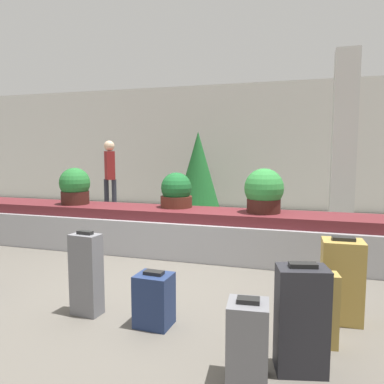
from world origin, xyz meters
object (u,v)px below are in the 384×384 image
Objects in this scene: suitcase_3 at (248,341)px; suitcase_4 at (301,319)px; pillar at (344,144)px; suitcase_0 at (320,309)px; suitcase_6 at (342,281)px; potted_plant_1 at (176,192)px; traveler_0 at (110,171)px; decorated_tree at (198,170)px; potted_plant_2 at (264,192)px; suitcase_2 at (154,300)px; suitcase_5 at (86,274)px; potted_plant_0 at (75,187)px.

suitcase_4 is (0.32, 0.21, 0.10)m from suitcase_3.
pillar is 5.78× the size of suitcase_3.
suitcase_4 reaches higher than suitcase_0.
suitcase_0 is at bearing 58.19° from suitcase_4.
potted_plant_1 is (-2.15, 1.80, 0.52)m from suitcase_6.
decorated_tree is (1.94, 0.62, 0.02)m from traveler_0.
potted_plant_2 reaches higher than suitcase_4.
potted_plant_1 reaches higher than suitcase_4.
suitcase_2 is 0.79× the size of potted_plant_2.
suitcase_3 is 1.07× the size of potted_plant_1.
traveler_0 is 0.89× the size of decorated_tree.
suitcase_3 is 3.33m from potted_plant_1.
potted_plant_2 is 3.73m from decorated_tree.
suitcase_3 is 0.72× the size of suitcase_5.
suitcase_3 is 0.97× the size of potted_plant_0.
suitcase_5 is at bearing 165.66° from traveler_0.
potted_plant_0 is (-1.60, 2.19, 0.55)m from suitcase_5.
suitcase_4 reaches higher than suitcase_3.
suitcase_3 is 0.74× the size of suitcase_4.
decorated_tree is (-2.53, 5.42, 0.76)m from suitcase_0.
suitcase_2 is 0.92× the size of potted_plant_1.
potted_plant_0 is (-3.59, 2.15, 0.63)m from suitcase_0.
suitcase_3 is at bearing -122.78° from suitcase_6.
suitcase_2 is 2.53m from potted_plant_1.
suitcase_6 is (-0.28, -3.70, -1.24)m from pillar.
potted_plant_2 is at bearing -165.92° from traveler_0.
suitcase_6 is 0.44× the size of traveler_0.
potted_plant_1 is 3.18m from decorated_tree.
suitcase_5 is at bearing -90.92° from potted_plant_1.
decorated_tree is at bearing 100.35° from potted_plant_1.
suitcase_4 is at bearing -117.75° from suitcase_0.
potted_plant_0 is 2.92m from potted_plant_2.
suitcase_0 is 0.76m from suitcase_3.
potted_plant_1 is (-1.96, 2.30, 0.59)m from suitcase_0.
suitcase_3 is (-0.93, -4.80, -1.34)m from pillar.
potted_plant_0 is 0.95× the size of potted_plant_2.
decorated_tree is (1.06, 3.27, 0.13)m from potted_plant_0.
potted_plant_1 is at bearing -79.65° from decorated_tree.
suitcase_3 is 6.43m from decorated_tree.
suitcase_2 is at bearing 173.49° from suitcase_0.
potted_plant_2 is at bearing 97.62° from suitcase_0.
decorated_tree reaches higher than suitcase_0.
pillar reaches higher than potted_plant_0.
potted_plant_0 is 1.10× the size of potted_plant_1.
suitcase_3 is at bearing -70.98° from decorated_tree.
suitcase_2 is 2.45m from potted_plant_2.
pillar reaches higher than suitcase_6.
traveler_0 is (-3.80, 2.61, 0.10)m from potted_plant_2.
suitcase_6 reaches higher than suitcase_0.
pillar reaches higher than potted_plant_2.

